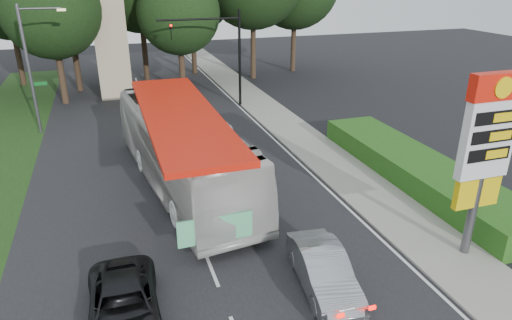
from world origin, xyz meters
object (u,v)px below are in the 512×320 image
object	(u,v)px
gas_station_pylon	(487,143)
suv_charcoal	(124,306)
traffic_signal_mast	(222,46)
streetlight_signs	(32,64)
sedan_silver	(323,270)
monument	(110,34)
transit_bus	(182,149)

from	to	relation	value
gas_station_pylon	suv_charcoal	size ratio (longest dim) A/B	1.51
suv_charcoal	traffic_signal_mast	bearing A→B (deg)	69.51
streetlight_signs	sedan_silver	world-z (taller)	streetlight_signs
monument	sedan_silver	xyz separation A→B (m)	(5.30, -28.10, -4.41)
gas_station_pylon	sedan_silver	world-z (taller)	gas_station_pylon
sedan_silver	gas_station_pylon	bearing A→B (deg)	7.91
traffic_signal_mast	streetlight_signs	bearing A→B (deg)	-171.08
sedan_silver	suv_charcoal	world-z (taller)	sedan_silver
streetlight_signs	monument	size ratio (longest dim) A/B	0.80
streetlight_signs	traffic_signal_mast	bearing A→B (deg)	8.92
streetlight_signs	monument	xyz separation A→B (m)	(4.99, 7.99, 0.67)
gas_station_pylon	sedan_silver	bearing A→B (deg)	-179.11
transit_bus	sedan_silver	size ratio (longest dim) A/B	3.25
gas_station_pylon	streetlight_signs	xyz separation A→B (m)	(-16.19, 20.01, -0.01)
monument	suv_charcoal	size ratio (longest dim) A/B	2.21
gas_station_pylon	transit_bus	size ratio (longest dim) A/B	0.50
gas_station_pylon	transit_bus	xyz separation A→B (m)	(-8.91, 9.17, -2.54)
traffic_signal_mast	transit_bus	xyz separation A→B (m)	(-5.39, -12.83, -2.76)
traffic_signal_mast	sedan_silver	world-z (taller)	traffic_signal_mast
transit_bus	monument	bearing A→B (deg)	89.54
monument	sedan_silver	distance (m)	28.93
traffic_signal_mast	monument	xyz separation A→B (m)	(-7.68, 6.00, 0.43)
suv_charcoal	sedan_silver	bearing A→B (deg)	-2.10
gas_station_pylon	monument	xyz separation A→B (m)	(-11.20, 28.01, 0.66)
traffic_signal_mast	suv_charcoal	size ratio (longest dim) A/B	1.58
traffic_signal_mast	sedan_silver	size ratio (longest dim) A/B	1.71
transit_bus	streetlight_signs	bearing A→B (deg)	116.47
suv_charcoal	streetlight_signs	bearing A→B (deg)	102.72
monument	suv_charcoal	world-z (taller)	monument
streetlight_signs	transit_bus	distance (m)	13.30
gas_station_pylon	suv_charcoal	xyz separation A→B (m)	(-12.25, 0.30, -3.82)
streetlight_signs	monument	world-z (taller)	monument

